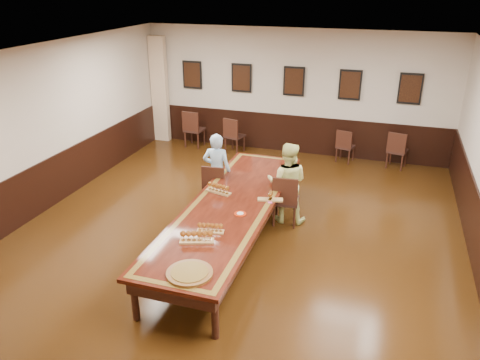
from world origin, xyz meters
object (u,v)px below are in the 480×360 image
(spare_chair_b, at_px, (235,135))
(spare_chair_d, at_px, (398,150))
(conference_table, at_px, (231,212))
(chair_man, at_px, (216,186))
(spare_chair_c, at_px, (346,145))
(carved_platter, at_px, (190,273))
(person_man, at_px, (217,171))
(chair_woman, at_px, (286,199))
(person_woman, at_px, (287,183))
(spare_chair_a, at_px, (194,128))

(spare_chair_b, bearing_deg, spare_chair_d, -164.60)
(conference_table, bearing_deg, spare_chair_b, 107.82)
(conference_table, bearing_deg, chair_man, 121.52)
(spare_chair_c, height_order, carved_platter, spare_chair_c)
(spare_chair_d, bearing_deg, conference_table, 73.07)
(spare_chair_c, height_order, person_man, person_man)
(person_man, distance_m, conference_table, 1.51)
(chair_woman, distance_m, carved_platter, 3.19)
(chair_man, xyz_separation_m, person_man, (-0.01, 0.10, 0.29))
(person_man, bearing_deg, person_woman, 167.10)
(person_man, bearing_deg, chair_woman, 163.16)
(carved_platter, bearing_deg, chair_man, 105.07)
(spare_chair_a, bearing_deg, spare_chair_d, -176.02)
(chair_man, distance_m, person_woman, 1.50)
(spare_chair_a, relative_size, spare_chair_c, 1.20)
(person_woman, xyz_separation_m, conference_table, (-0.73, -1.12, -0.17))
(spare_chair_b, xyz_separation_m, person_man, (0.69, -3.18, 0.29))
(chair_woman, relative_size, spare_chair_c, 1.17)
(spare_chair_a, relative_size, spare_chair_b, 1.08)
(chair_man, distance_m, conference_table, 1.42)
(spare_chair_d, xyz_separation_m, carved_platter, (-2.55, -6.74, 0.31))
(carved_platter, bearing_deg, spare_chair_c, 79.14)
(person_woman, bearing_deg, spare_chair_c, -107.40)
(chair_man, distance_m, spare_chair_d, 4.85)
(spare_chair_d, bearing_deg, carved_platter, 82.64)
(spare_chair_d, relative_size, person_woman, 0.60)
(spare_chair_b, height_order, conference_table, spare_chair_b)
(person_man, height_order, carved_platter, person_man)
(spare_chair_b, bearing_deg, person_man, 115.72)
(chair_woman, distance_m, spare_chair_a, 4.91)
(person_man, bearing_deg, spare_chair_d, -141.80)
(spare_chair_a, height_order, conference_table, spare_chair_a)
(spare_chair_c, height_order, conference_table, spare_chair_c)
(chair_man, height_order, conference_table, chair_man)
(chair_man, height_order, spare_chair_c, chair_man)
(spare_chair_b, xyz_separation_m, person_woman, (2.17, -3.36, 0.31))
(spare_chair_a, bearing_deg, chair_man, 122.87)
(chair_man, bearing_deg, chair_woman, 166.95)
(spare_chair_d, relative_size, person_man, 0.61)
(chair_man, distance_m, spare_chair_a, 3.87)
(spare_chair_b, bearing_deg, chair_man, 115.52)
(carved_platter, bearing_deg, person_man, 104.80)
(chair_woman, xyz_separation_m, spare_chair_c, (0.71, 3.64, -0.07))
(carved_platter, bearing_deg, chair_woman, 79.42)
(person_man, bearing_deg, spare_chair_a, -65.66)
(conference_table, xyz_separation_m, carved_platter, (0.15, -2.11, 0.16))
(spare_chair_c, xyz_separation_m, person_man, (-2.20, -3.35, 0.34))
(spare_chair_a, xyz_separation_m, spare_chair_d, (5.34, 0.05, -0.04))
(conference_table, bearing_deg, chair_woman, 53.94)
(conference_table, bearing_deg, spare_chair_c, 72.67)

